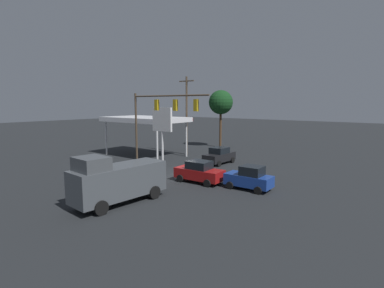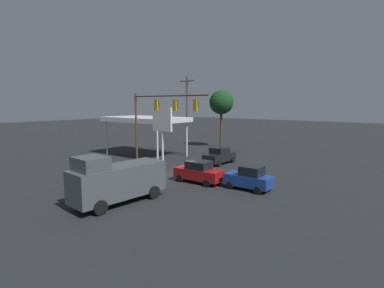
{
  "view_description": "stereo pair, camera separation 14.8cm",
  "coord_description": "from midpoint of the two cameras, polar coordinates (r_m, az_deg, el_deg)",
  "views": [
    {
      "loc": [
        -18.08,
        21.43,
        7.02
      ],
      "look_at": [
        0.0,
        -2.0,
        2.96
      ],
      "focal_mm": 28.0,
      "sensor_mm": 36.0,
      "label": 1
    },
    {
      "loc": [
        -18.2,
        21.34,
        7.02
      ],
      "look_at": [
        0.0,
        -2.0,
        2.96
      ],
      "focal_mm": 28.0,
      "sensor_mm": 36.0,
      "label": 2
    }
  ],
  "objects": [
    {
      "name": "ground_plane",
      "position": [
        28.91,
        -2.58,
        -6.24
      ],
      "size": [
        200.0,
        200.0,
        0.0
      ],
      "primitive_type": "plane",
      "color": "black"
    },
    {
      "name": "traffic_signal_assembly",
      "position": [
        27.83,
        -6.43,
        5.61
      ],
      "size": [
        8.81,
        0.43,
        7.96
      ],
      "color": "#473828",
      "rests_on": "ground"
    },
    {
      "name": "utility_pole",
      "position": [
        40.55,
        -1.14,
        5.73
      ],
      "size": [
        2.4,
        0.26,
        10.51
      ],
      "color": "#473828",
      "rests_on": "ground"
    },
    {
      "name": "gas_station_canopy",
      "position": [
        40.38,
        -9.02,
        4.6
      ],
      "size": [
        10.87,
        6.72,
        5.18
      ],
      "color": "silver",
      "rests_on": "ground"
    },
    {
      "name": "price_sign",
      "position": [
        32.17,
        -5.84,
        4.03
      ],
      "size": [
        2.63,
        0.27,
        6.56
      ],
      "color": "silver",
      "rests_on": "ground"
    },
    {
      "name": "delivery_truck",
      "position": [
        21.69,
        -14.23,
        -6.64
      ],
      "size": [
        2.94,
        6.95,
        3.58
      ],
      "rotation": [
        0.0,
        0.0,
        1.5
      ],
      "color": "#474C51",
      "rests_on": "ground"
    },
    {
      "name": "sedan_far",
      "position": [
        34.93,
        5.1,
        -2.22
      ],
      "size": [
        2.15,
        4.45,
        1.93
      ],
      "rotation": [
        0.0,
        0.0,
        1.54
      ],
      "color": "black",
      "rests_on": "ground"
    },
    {
      "name": "hatchback_crossing",
      "position": [
        25.0,
        10.7,
        -6.38
      ],
      "size": [
        3.83,
        2.02,
        1.97
      ],
      "rotation": [
        0.0,
        0.0,
        0.02
      ],
      "color": "navy",
      "rests_on": "ground"
    },
    {
      "name": "sedan_waiting",
      "position": [
        26.72,
        1.22,
        -5.31
      ],
      "size": [
        4.47,
        2.21,
        1.93
      ],
      "rotation": [
        0.0,
        0.0,
        0.04
      ],
      "color": "maroon",
      "rests_on": "ground"
    },
    {
      "name": "street_tree",
      "position": [
        47.66,
        5.42,
        7.86
      ],
      "size": [
        3.79,
        3.79,
        9.03
      ],
      "color": "#4C331E",
      "rests_on": "ground"
    }
  ]
}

